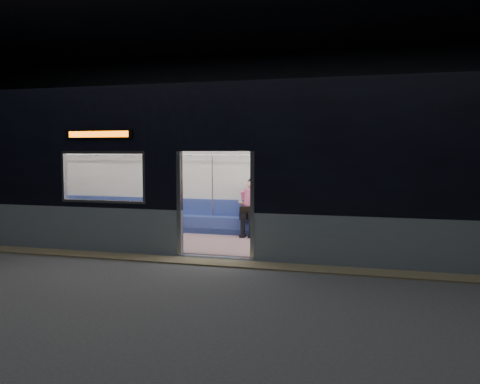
% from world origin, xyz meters
% --- Properties ---
extents(station_floor, '(24.00, 14.00, 0.01)m').
position_xyz_m(station_floor, '(0.00, 0.00, -0.01)').
color(station_floor, '#47494C').
rests_on(station_floor, ground).
extents(station_envelope, '(24.00, 14.00, 5.00)m').
position_xyz_m(station_envelope, '(0.00, 0.00, 3.66)').
color(station_envelope, black).
rests_on(station_envelope, station_floor).
extents(tactile_strip, '(22.80, 0.50, 0.03)m').
position_xyz_m(tactile_strip, '(0.00, 0.55, 0.01)').
color(tactile_strip, '#8C7F59').
rests_on(tactile_strip, station_floor).
extents(metro_car, '(18.00, 3.04, 3.35)m').
position_xyz_m(metro_car, '(-0.00, 2.54, 1.85)').
color(metro_car, gray).
rests_on(metro_car, station_floor).
extents(passenger, '(0.43, 0.70, 1.36)m').
position_xyz_m(passenger, '(0.05, 3.55, 0.80)').
color(passenger, black).
rests_on(passenger, metro_car).
extents(handbag, '(0.31, 0.26, 0.15)m').
position_xyz_m(handbag, '(0.01, 3.32, 0.68)').
color(handbag, black).
rests_on(handbag, passenger).
extents(transit_map, '(1.06, 0.03, 0.69)m').
position_xyz_m(transit_map, '(1.72, 3.85, 1.49)').
color(transit_map, white).
rests_on(transit_map, metro_car).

